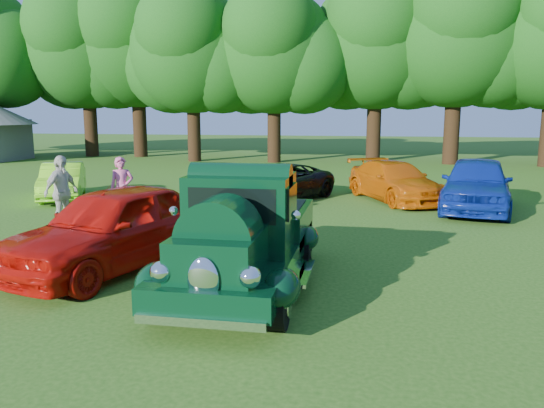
% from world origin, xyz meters
% --- Properties ---
extents(ground, '(120.00, 120.00, 0.00)m').
position_xyz_m(ground, '(0.00, 0.00, 0.00)').
color(ground, '#255112').
rests_on(ground, ground).
extents(hero_pickup, '(2.45, 5.27, 2.06)m').
position_xyz_m(hero_pickup, '(0.05, -0.49, 0.89)').
color(hero_pickup, black).
rests_on(hero_pickup, ground).
extents(red_convertible, '(3.43, 5.29, 1.68)m').
position_xyz_m(red_convertible, '(-2.78, 0.21, 0.84)').
color(red_convertible, '#AB0E07').
rests_on(red_convertible, ground).
extents(back_car_lime, '(2.91, 4.08, 1.28)m').
position_xyz_m(back_car_lime, '(-8.62, 7.86, 0.64)').
color(back_car_lime, '#6ECE1B').
rests_on(back_car_lime, ground).
extents(back_car_black, '(4.09, 5.08, 1.29)m').
position_xyz_m(back_car_black, '(-0.93, 8.86, 0.64)').
color(back_car_black, black).
rests_on(back_car_black, ground).
extents(back_car_orange, '(3.79, 5.08, 1.37)m').
position_xyz_m(back_car_orange, '(3.14, 9.59, 0.68)').
color(back_car_orange, '#B94F06').
rests_on(back_car_orange, ground).
extents(back_car_blue, '(3.02, 5.35, 1.72)m').
position_xyz_m(back_car_blue, '(5.58, 8.08, 0.86)').
color(back_car_blue, navy).
rests_on(back_car_blue, ground).
extents(spectator_pink, '(0.79, 0.70, 1.83)m').
position_xyz_m(spectator_pink, '(-4.81, 4.75, 0.91)').
color(spectator_pink, '#CC5485').
rests_on(spectator_pink, ground).
extents(spectator_grey, '(1.03, 1.01, 1.67)m').
position_xyz_m(spectator_grey, '(-2.14, 4.42, 0.84)').
color(spectator_grey, slate).
rests_on(spectator_grey, ground).
extents(spectator_white, '(0.70, 1.23, 1.97)m').
position_xyz_m(spectator_white, '(-5.85, 3.34, 0.99)').
color(spectator_white, beige).
rests_on(spectator_white, ground).
extents(tree_line, '(63.84, 10.78, 12.41)m').
position_xyz_m(tree_line, '(-1.58, 23.90, 7.27)').
color(tree_line, '#322010').
rests_on(tree_line, ground).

